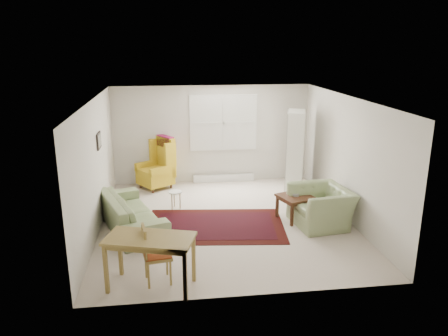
{
  "coord_description": "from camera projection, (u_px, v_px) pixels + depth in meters",
  "views": [
    {
      "loc": [
        -1.11,
        -8.21,
        3.52
      ],
      "look_at": [
        0.0,
        0.3,
        1.05
      ],
      "focal_mm": 35.0,
      "sensor_mm": 36.0,
      "label": 1
    }
  ],
  "objects": [
    {
      "name": "coffee_table",
      "position": [
        295.0,
        207.0,
        8.97
      ],
      "size": [
        0.8,
        0.8,
        0.52
      ],
      "primitive_type": null,
      "rotation": [
        0.0,
        0.0,
        0.34
      ],
      "color": "#492716",
      "rests_on": "ground"
    },
    {
      "name": "cabinet",
      "position": [
        295.0,
        151.0,
        10.63
      ],
      "size": [
        0.63,
        0.87,
        1.96
      ],
      "primitive_type": null,
      "rotation": [
        0.0,
        0.0,
        -0.3
      ],
      "color": "white",
      "rests_on": "ground"
    },
    {
      "name": "room",
      "position": [
        226.0,
        159.0,
        8.79
      ],
      "size": [
        5.04,
        5.54,
        2.51
      ],
      "color": "beige",
      "rests_on": "ground"
    },
    {
      "name": "rug",
      "position": [
        215.0,
        225.0,
        8.7
      ],
      "size": [
        2.91,
        2.05,
        0.03
      ],
      "primitive_type": null,
      "rotation": [
        0.0,
        0.0,
        -0.11
      ],
      "color": "black",
      "rests_on": "ground"
    },
    {
      "name": "desk_chair",
      "position": [
        157.0,
        254.0,
        6.56
      ],
      "size": [
        0.46,
        0.46,
        0.92
      ],
      "primitive_type": null,
      "rotation": [
        0.0,
        0.0,
        1.73
      ],
      "color": "olive",
      "rests_on": "ground"
    },
    {
      "name": "armchair",
      "position": [
        321.0,
        203.0,
        8.67
      ],
      "size": [
        1.17,
        1.29,
        0.91
      ],
      "primitive_type": "imported",
      "rotation": [
        0.0,
        0.0,
        -1.44
      ],
      "color": "gray",
      "rests_on": "ground"
    },
    {
      "name": "wingback_chair",
      "position": [
        155.0,
        163.0,
        10.81
      ],
      "size": [
        1.07,
        1.06,
        1.29
      ],
      "primitive_type": null,
      "rotation": [
        0.0,
        0.0,
        -0.96
      ],
      "color": "gold",
      "rests_on": "ground"
    },
    {
      "name": "stool",
      "position": [
        175.0,
        200.0,
        9.58
      ],
      "size": [
        0.37,
        0.37,
        0.4
      ],
      "primitive_type": null,
      "rotation": [
        0.0,
        0.0,
        -0.32
      ],
      "color": "white",
      "rests_on": "ground"
    },
    {
      "name": "sofa",
      "position": [
        130.0,
        206.0,
        8.53
      ],
      "size": [
        1.57,
        2.38,
        0.9
      ],
      "primitive_type": "imported",
      "rotation": [
        0.0,
        0.0,
        1.92
      ],
      "color": "gray",
      "rests_on": "ground"
    },
    {
      "name": "desk",
      "position": [
        151.0,
        262.0,
        6.43
      ],
      "size": [
        1.41,
        0.98,
        0.81
      ],
      "primitive_type": null,
      "rotation": [
        0.0,
        0.0,
        -0.29
      ],
      "color": "olive",
      "rests_on": "ground"
    }
  ]
}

